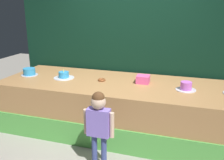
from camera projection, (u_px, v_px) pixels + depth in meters
name	position (u px, v px, depth m)	size (l,w,h in m)	color
ground_plane	(108.00, 151.00, 3.65)	(12.00, 12.00, 0.00)	gray
stage_platform	(121.00, 107.00, 4.14)	(3.91, 1.37, 0.82)	#B27F4C
curtain_backdrop	(133.00, 37.00, 4.55)	(4.42, 0.08, 2.92)	black
child_figure	(99.00, 120.00, 3.10)	(0.40, 0.18, 1.03)	#3F4C8C
pink_box	(143.00, 79.00, 4.01)	(0.20, 0.20, 0.12)	#F4599F
donut	(102.00, 80.00, 4.13)	(0.13, 0.13, 0.03)	brown
cake_far_left	(29.00, 72.00, 4.45)	(0.29, 0.29, 0.13)	silver
cake_center_left	(64.00, 76.00, 4.28)	(0.35, 0.35, 0.17)	silver
cake_center_right	(186.00, 87.00, 3.68)	(0.29, 0.29, 0.12)	silver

